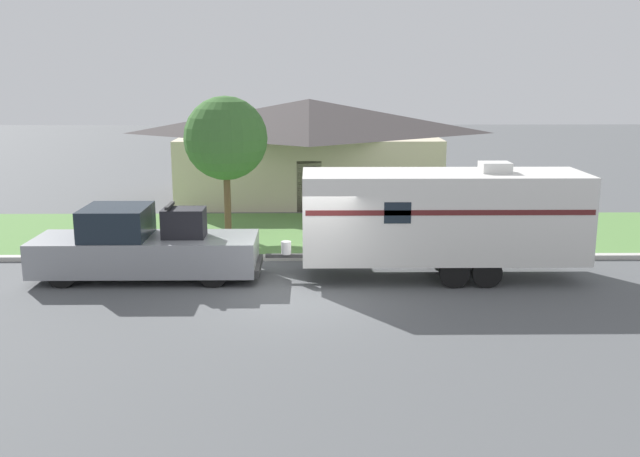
% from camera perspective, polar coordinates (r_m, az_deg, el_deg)
% --- Properties ---
extents(ground_plane, '(120.00, 120.00, 0.00)m').
position_cam_1_polar(ground_plane, '(18.24, -0.94, -5.55)').
color(ground_plane, '#515456').
extents(curb_strip, '(80.00, 0.30, 0.14)m').
position_cam_1_polar(curb_strip, '(21.82, -0.91, -2.33)').
color(curb_strip, beige).
rests_on(curb_strip, ground_plane).
extents(lawn_strip, '(80.00, 7.00, 0.03)m').
position_cam_1_polar(lawn_strip, '(25.38, -0.89, -0.34)').
color(lawn_strip, '#568442').
rests_on(lawn_strip, ground_plane).
extents(house_across_street, '(11.97, 8.51, 4.43)m').
position_cam_1_polar(house_across_street, '(32.70, -0.87, 6.59)').
color(house_across_street, beige).
rests_on(house_across_street, ground_plane).
extents(pickup_truck, '(6.22, 2.03, 2.09)m').
position_cam_1_polar(pickup_truck, '(20.30, -13.95, -1.47)').
color(pickup_truck, black).
rests_on(pickup_truck, ground_plane).
extents(travel_trailer, '(8.74, 2.30, 3.23)m').
position_cam_1_polar(travel_trailer, '(19.91, 9.80, 1.01)').
color(travel_trailer, black).
rests_on(travel_trailer, ground_plane).
extents(mailbox, '(0.48, 0.20, 1.34)m').
position_cam_1_polar(mailbox, '(23.28, -16.07, 0.54)').
color(mailbox, brown).
rests_on(mailbox, ground_plane).
extents(tree_in_yard, '(2.87, 2.87, 4.84)m').
position_cam_1_polar(tree_in_yard, '(24.75, -7.55, 7.15)').
color(tree_in_yard, brown).
rests_on(tree_in_yard, ground_plane).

